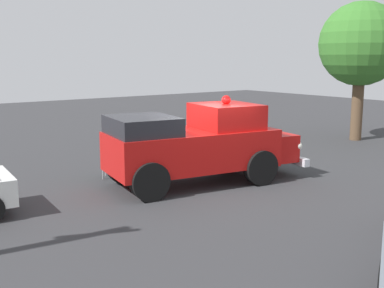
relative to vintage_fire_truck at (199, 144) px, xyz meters
name	(u,v)px	position (x,y,z in m)	size (l,w,h in m)	color
ground_plane	(208,186)	(-0.44, 0.03, -1.20)	(60.00, 60.00, 0.00)	#333335
vintage_fire_truck	(199,144)	(0.00, 0.00, 0.00)	(3.21, 6.23, 2.59)	black
lawn_chair_near_truck	(107,159)	(2.27, 1.86, -0.61)	(0.69, 0.69, 1.02)	#B7BABF
spectator_seated	(111,156)	(2.19, 1.76, -0.50)	(0.62, 0.65, 1.29)	#383842
oak_tree_left	(361,45)	(1.74, -10.39, 3.05)	(3.69, 3.69, 6.13)	brown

